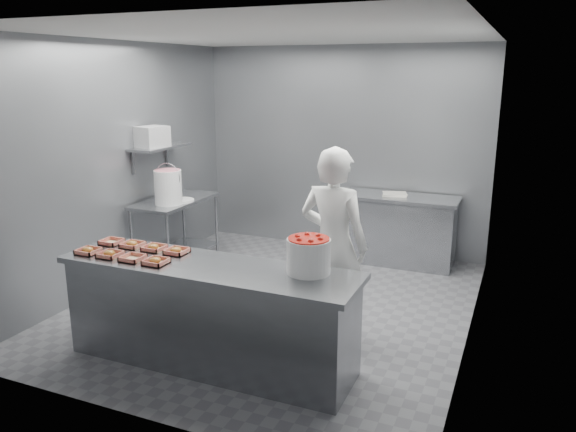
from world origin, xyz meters
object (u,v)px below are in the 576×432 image
object	(u,v)px
prep_table	(176,223)
tray_4	(112,242)
tray_1	(110,254)
glaze_bucket	(168,186)
tray_6	(154,248)
worker	(333,245)
back_counter	(398,229)
tray_3	(156,261)
service_counter	(210,314)
tray_5	(132,244)
tray_7	(177,251)
tray_2	(133,258)
tray_0	(88,251)
appliance	(152,137)
strawberry_tub	(309,254)

from	to	relation	value
prep_table	tray_4	world-z (taller)	tray_4
tray_1	glaze_bucket	xyz separation A→B (m)	(-0.68, 1.86, 0.19)
tray_6	worker	bearing A→B (deg)	27.20
back_counter	tray_3	distance (m)	3.67
service_counter	tray_5	bearing A→B (deg)	170.34
tray_3	tray_4	world-z (taller)	tray_3
back_counter	tray_1	xyz separation A→B (m)	(-1.79, -3.40, 0.47)
tray_6	tray_7	size ratio (longest dim) A/B	1.00
tray_2	tray_5	xyz separation A→B (m)	(-0.24, 0.30, 0.00)
worker	glaze_bucket	xyz separation A→B (m)	(-2.37, 0.81, 0.21)
back_counter	tray_0	world-z (taller)	tray_0
prep_table	tray_1	xyz separation A→B (m)	(0.76, -2.10, 0.33)
glaze_bucket	tray_1	bearing A→B (deg)	-69.90
tray_6	worker	world-z (taller)	worker
worker	service_counter	bearing A→B (deg)	55.23
back_counter	appliance	size ratio (longest dim) A/B	4.48
tray_3	worker	xyz separation A→B (m)	(1.21, 1.05, -0.01)
service_counter	prep_table	bearing A→B (deg)	130.24
prep_table	tray_0	world-z (taller)	tray_0
service_counter	tray_7	bearing A→B (deg)	159.67
tray_5	appliance	world-z (taller)	appliance
tray_3	glaze_bucket	xyz separation A→B (m)	(-1.16, 1.86, 0.19)
tray_1	glaze_bucket	distance (m)	1.99
back_counter	tray_2	bearing A→B (deg)	-114.43
tray_7	tray_3	bearing A→B (deg)	-90.00
tray_1	tray_7	distance (m)	0.57
back_counter	tray_3	bearing A→B (deg)	-111.04
tray_6	tray_7	world-z (taller)	same
back_counter	tray_0	distance (m)	3.99
tray_7	glaze_bucket	bearing A→B (deg)	126.69
strawberry_tub	tray_5	bearing A→B (deg)	179.96
tray_1	tray_3	world-z (taller)	same
prep_table	tray_7	xyz separation A→B (m)	(1.24, -1.80, 0.33)
tray_4	tray_5	distance (m)	0.24
tray_3	glaze_bucket	size ratio (longest dim) A/B	0.37
service_counter	worker	world-z (taller)	worker
tray_6	strawberry_tub	size ratio (longest dim) A/B	0.54
worker	strawberry_tub	size ratio (longest dim) A/B	5.20
service_counter	tray_7	xyz separation A→B (m)	(-0.41, 0.15, 0.47)
appliance	back_counter	bearing A→B (deg)	42.21
back_counter	tray_5	bearing A→B (deg)	-119.99
service_counter	back_counter	bearing A→B (deg)	74.52
service_counter	back_counter	distance (m)	3.37
service_counter	tray_5	size ratio (longest dim) A/B	13.88
service_counter	tray_1	world-z (taller)	tray_1
tray_2	tray_4	world-z (taller)	same
back_counter	tray_2	size ratio (longest dim) A/B	8.01
appliance	worker	bearing A→B (deg)	-4.90
back_counter	tray_4	distance (m)	3.73
tray_5	appliance	bearing A→B (deg)	119.54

